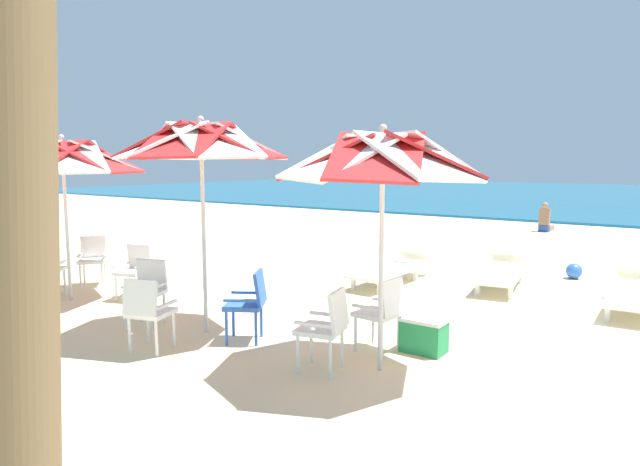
{
  "coord_description": "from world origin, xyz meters",
  "views": [
    {
      "loc": [
        1.5,
        -7.71,
        2.16
      ],
      "look_at": [
        -3.68,
        -0.39,
        1.0
      ],
      "focal_mm": 31.1,
      "sensor_mm": 36.0,
      "label": 1
    }
  ],
  "objects_px": {
    "plastic_chair_2": "(148,309)",
    "plastic_chair_3": "(147,288)",
    "beach_umbrella_1": "(201,144)",
    "sun_lounger_1": "(502,271)",
    "beach_ball": "(574,271)",
    "sun_lounger_0": "(635,292)",
    "cooler_box": "(424,335)",
    "plastic_chair_0": "(382,310)",
    "plastic_chair_6": "(135,268)",
    "plastic_chair_4": "(250,301)",
    "beach_umbrella_2": "(63,158)",
    "sun_lounger_2": "(392,268)",
    "plastic_chair_5": "(46,267)",
    "plastic_chair_7": "(93,257)",
    "plastic_chair_1": "(327,325)",
    "beach_umbrella_0": "(383,159)",
    "beachgoer_seated": "(546,222)"
  },
  "relations": [
    {
      "from": "plastic_chair_1",
      "to": "sun_lounger_1",
      "type": "bearing_deg",
      "value": 87.0
    },
    {
      "from": "plastic_chair_5",
      "to": "sun_lounger_0",
      "type": "bearing_deg",
      "value": 30.45
    },
    {
      "from": "beach_umbrella_0",
      "to": "plastic_chair_6",
      "type": "distance_m",
      "value": 4.95
    },
    {
      "from": "sun_lounger_1",
      "to": "beach_umbrella_1",
      "type": "bearing_deg",
      "value": -115.73
    },
    {
      "from": "plastic_chair_2",
      "to": "beach_ball",
      "type": "bearing_deg",
      "value": 66.08
    },
    {
      "from": "plastic_chair_2",
      "to": "plastic_chair_3",
      "type": "xyz_separation_m",
      "value": [
        -0.89,
        0.67,
        0.0
      ]
    },
    {
      "from": "beach_umbrella_1",
      "to": "plastic_chair_2",
      "type": "height_order",
      "value": "beach_umbrella_1"
    },
    {
      "from": "plastic_chair_0",
      "to": "plastic_chair_3",
      "type": "relative_size",
      "value": 1.0
    },
    {
      "from": "beach_umbrella_2",
      "to": "plastic_chair_6",
      "type": "xyz_separation_m",
      "value": [
        0.78,
        0.63,
        -1.71
      ]
    },
    {
      "from": "beach_ball",
      "to": "beachgoer_seated",
      "type": "height_order",
      "value": "beachgoer_seated"
    },
    {
      "from": "beach_umbrella_1",
      "to": "sun_lounger_1",
      "type": "distance_m",
      "value": 5.66
    },
    {
      "from": "sun_lounger_0",
      "to": "beachgoer_seated",
      "type": "bearing_deg",
      "value": 110.51
    },
    {
      "from": "beach_ball",
      "to": "beachgoer_seated",
      "type": "bearing_deg",
      "value": 107.12
    },
    {
      "from": "plastic_chair_5",
      "to": "plastic_chair_7",
      "type": "height_order",
      "value": "same"
    },
    {
      "from": "plastic_chair_0",
      "to": "sun_lounger_0",
      "type": "xyz_separation_m",
      "value": [
        2.13,
        3.7,
        -0.22
      ]
    },
    {
      "from": "beach_umbrella_0",
      "to": "sun_lounger_1",
      "type": "height_order",
      "value": "beach_umbrella_0"
    },
    {
      "from": "sun_lounger_2",
      "to": "beachgoer_seated",
      "type": "height_order",
      "value": "beachgoer_seated"
    },
    {
      "from": "plastic_chair_2",
      "to": "plastic_chair_5",
      "type": "xyz_separation_m",
      "value": [
        -3.41,
        0.68,
        0.0
      ]
    },
    {
      "from": "sun_lounger_1",
      "to": "cooler_box",
      "type": "distance_m",
      "value": 3.84
    },
    {
      "from": "beach_umbrella_0",
      "to": "cooler_box",
      "type": "xyz_separation_m",
      "value": [
        0.14,
        0.78,
        -1.98
      ]
    },
    {
      "from": "beach_umbrella_2",
      "to": "cooler_box",
      "type": "xyz_separation_m",
      "value": [
        5.55,
        0.99,
        -2.01
      ]
    },
    {
      "from": "plastic_chair_0",
      "to": "plastic_chair_6",
      "type": "height_order",
      "value": "same"
    },
    {
      "from": "plastic_chair_1",
      "to": "plastic_chair_3",
      "type": "xyz_separation_m",
      "value": [
        -2.89,
        -0.0,
        0.0
      ]
    },
    {
      "from": "sun_lounger_0",
      "to": "sun_lounger_2",
      "type": "distance_m",
      "value": 3.77
    },
    {
      "from": "plastic_chair_1",
      "to": "beach_umbrella_1",
      "type": "height_order",
      "value": "beach_umbrella_1"
    },
    {
      "from": "plastic_chair_1",
      "to": "plastic_chair_2",
      "type": "relative_size",
      "value": 1.0
    },
    {
      "from": "beach_umbrella_0",
      "to": "beachgoer_seated",
      "type": "xyz_separation_m",
      "value": [
        -1.46,
        13.13,
        -1.89
      ]
    },
    {
      "from": "beachgoer_seated",
      "to": "beach_ball",
      "type": "bearing_deg",
      "value": -72.88
    },
    {
      "from": "plastic_chair_0",
      "to": "beach_ball",
      "type": "bearing_deg",
      "value": 80.21
    },
    {
      "from": "plastic_chair_4",
      "to": "beachgoer_seated",
      "type": "bearing_deg",
      "value": 88.77
    },
    {
      "from": "plastic_chair_5",
      "to": "plastic_chair_7",
      "type": "xyz_separation_m",
      "value": [
        -0.25,
        0.97,
        0.0
      ]
    },
    {
      "from": "plastic_chair_3",
      "to": "plastic_chair_4",
      "type": "bearing_deg",
      "value": 10.01
    },
    {
      "from": "plastic_chair_7",
      "to": "beachgoer_seated",
      "type": "height_order",
      "value": "beachgoer_seated"
    },
    {
      "from": "plastic_chair_4",
      "to": "plastic_chair_7",
      "type": "bearing_deg",
      "value": 170.79
    },
    {
      "from": "sun_lounger_2",
      "to": "sun_lounger_0",
      "type": "bearing_deg",
      "value": 6.38
    },
    {
      "from": "sun_lounger_2",
      "to": "cooler_box",
      "type": "distance_m",
      "value": 3.6
    },
    {
      "from": "plastic_chair_7",
      "to": "plastic_chair_5",
      "type": "bearing_deg",
      "value": -75.42
    },
    {
      "from": "plastic_chair_4",
      "to": "beach_umbrella_2",
      "type": "distance_m",
      "value": 4.05
    },
    {
      "from": "plastic_chair_3",
      "to": "plastic_chair_7",
      "type": "distance_m",
      "value": 2.94
    },
    {
      "from": "plastic_chair_1",
      "to": "plastic_chair_7",
      "type": "relative_size",
      "value": 1.0
    },
    {
      "from": "sun_lounger_0",
      "to": "cooler_box",
      "type": "bearing_deg",
      "value": -117.13
    },
    {
      "from": "plastic_chair_3",
      "to": "sun_lounger_1",
      "type": "distance_m",
      "value": 5.88
    },
    {
      "from": "plastic_chair_2",
      "to": "beach_umbrella_0",
      "type": "bearing_deg",
      "value": 22.95
    },
    {
      "from": "plastic_chair_0",
      "to": "plastic_chair_7",
      "type": "xyz_separation_m",
      "value": [
        -5.84,
        0.14,
        0.0
      ]
    },
    {
      "from": "beach_umbrella_0",
      "to": "beach_umbrella_1",
      "type": "bearing_deg",
      "value": -177.02
    },
    {
      "from": "sun_lounger_0",
      "to": "beachgoer_seated",
      "type": "height_order",
      "value": "beachgoer_seated"
    },
    {
      "from": "sun_lounger_2",
      "to": "cooler_box",
      "type": "height_order",
      "value": "sun_lounger_2"
    },
    {
      "from": "cooler_box",
      "to": "beach_ball",
      "type": "bearing_deg",
      "value": 83.73
    },
    {
      "from": "beach_umbrella_0",
      "to": "sun_lounger_0",
      "type": "xyz_separation_m",
      "value": [
        1.88,
        4.19,
        -1.9
      ]
    },
    {
      "from": "plastic_chair_0",
      "to": "plastic_chair_5",
      "type": "xyz_separation_m",
      "value": [
        -5.59,
        -0.84,
        0.0
      ]
    }
  ]
}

